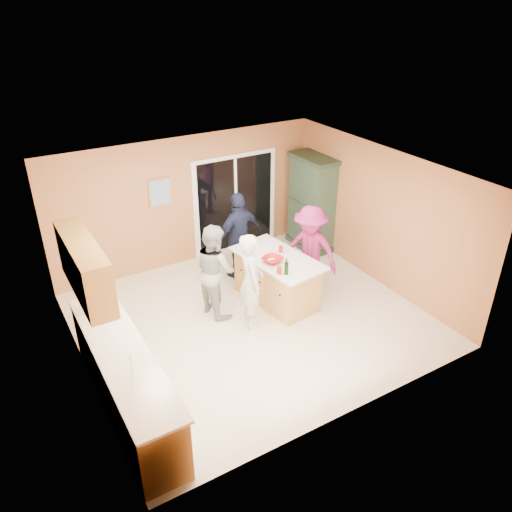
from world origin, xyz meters
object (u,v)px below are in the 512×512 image
woman_navy (239,236)px  green_hutch (312,204)px  woman_grey (214,270)px  woman_white (251,281)px  woman_magenta (310,250)px  kitchen_island (277,280)px

woman_navy → green_hutch: bearing=178.3°
green_hutch → woman_grey: bearing=-157.7°
green_hutch → woman_grey: green_hutch is taller
woman_white → woman_navy: woman_navy is taller
green_hutch → woman_magenta: 1.84m
kitchen_island → green_hutch: green_hutch is taller
woman_white → woman_grey: woman_white is taller
woman_navy → woman_white: bearing=56.3°
kitchen_island → woman_navy: (-0.14, 1.13, 0.45)m
green_hutch → woman_magenta: green_hutch is taller
kitchen_island → woman_white: woman_white is taller
woman_navy → woman_magenta: bearing=114.6°
woman_white → kitchen_island: bearing=-46.0°
woman_grey → woman_magenta: 1.80m
green_hutch → kitchen_island: bearing=-141.0°
woman_grey → woman_navy: bearing=-56.3°
green_hutch → woman_white: size_ratio=1.21×
woman_navy → woman_magenta: 1.40m
kitchen_island → woman_navy: 1.22m
woman_grey → woman_magenta: (1.78, -0.28, 0.02)m
woman_grey → woman_magenta: size_ratio=0.97×
woman_white → woman_magenta: (1.44, 0.37, 0.01)m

